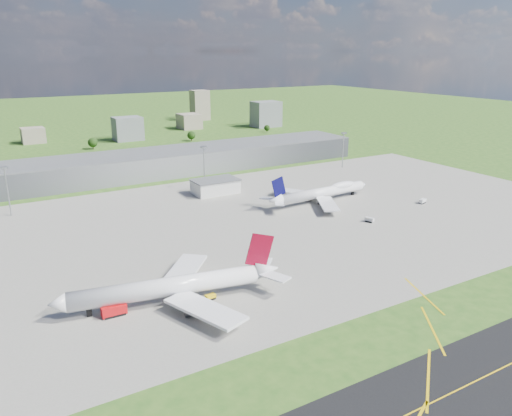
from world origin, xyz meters
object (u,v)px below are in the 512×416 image
van_white_far (423,201)px  airliner_red_twin (175,287)px  airliner_blue_quad (322,193)px  van_white_near (369,220)px  fire_truck (114,311)px  tug_yellow (210,297)px

van_white_far → airliner_red_twin: bearing=178.1°
airliner_red_twin → airliner_blue_quad: 135.37m
van_white_near → van_white_far: 48.83m
airliner_red_twin → van_white_near: (113.92, 28.94, -4.48)m
fire_truck → van_white_near: 137.34m
airliner_blue_quad → van_white_far: airliner_blue_quad is taller
airliner_red_twin → fire_truck: (-20.59, 1.23, -3.91)m
fire_truck → tug_yellow: 31.93m
fire_truck → airliner_red_twin: bearing=-2.4°
airliner_red_twin → fire_truck: bearing=7.0°
airliner_blue_quad → van_white_near: 41.15m
airliner_red_twin → van_white_near: airliner_red_twin is taller
fire_truck → tug_yellow: (31.40, -5.73, -0.84)m
airliner_red_twin → airliner_blue_quad: airliner_red_twin is taller
fire_truck → van_white_near: size_ratio=1.63×
fire_truck → van_white_far: 186.16m
airliner_red_twin → van_white_far: (161.87, 38.19, -4.42)m
tug_yellow → van_white_near: bearing=11.3°
airliner_red_twin → van_white_far: size_ratio=14.95×
airliner_red_twin → van_white_near: 117.63m
fire_truck → van_white_far: fire_truck is taller
airliner_red_twin → tug_yellow: airliner_red_twin is taller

